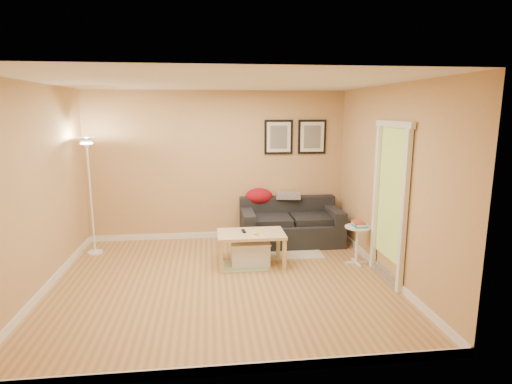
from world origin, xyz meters
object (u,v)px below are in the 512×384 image
Objects in this scene: storage_bin at (250,252)px; book_stack at (359,224)px; side_table at (357,245)px; coffee_table at (251,249)px; sofa at (291,222)px; floor_lamp at (91,200)px.

book_stack is at bearing -5.83° from storage_bin.
side_table is 0.33m from book_stack.
storage_bin is (-0.02, 0.02, -0.07)m from coffee_table.
coffee_table reaches higher than storage_bin.
sofa is at bearing 36.16° from coffee_table.
storage_bin is at bearing 112.17° from coffee_table.
coffee_table is 1.58m from side_table.
storage_bin is at bearing -17.09° from floor_lamp.
floor_lamp is at bearing 173.56° from book_stack.
side_table is at bearing -5.92° from storage_bin.
sofa is 1.73× the size of coffee_table.
side_table is at bearing -53.85° from sofa.
sofa is at bearing 133.05° from book_stack.
floor_lamp is (-4.04, 0.91, 0.27)m from book_stack.
side_table is 0.31× the size of floor_lamp.
side_table reaches higher than coffee_table.
coffee_table is 0.53× the size of floor_lamp.
sofa is at bearing 126.15° from side_table.
book_stack reaches higher than storage_bin.
book_stack is 4.15m from floor_lamp.
floor_lamp reaches higher than sofa.
storage_bin is 1.01× the size of side_table.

